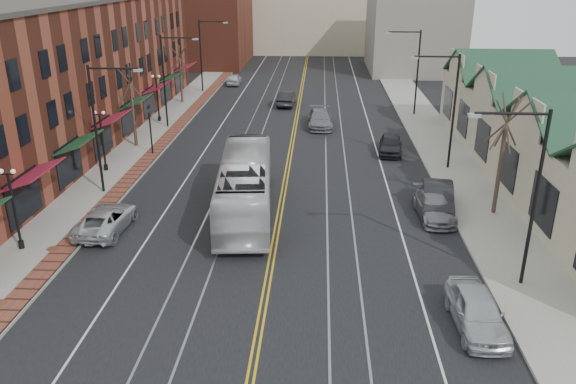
# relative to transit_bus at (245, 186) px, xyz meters

# --- Properties ---
(ground) EXTENTS (160.00, 160.00, 0.00)m
(ground) POSITION_rel_transit_bus_xyz_m (2.00, -13.48, -1.70)
(ground) COLOR black
(ground) RESTS_ON ground
(sidewalk_left) EXTENTS (4.00, 120.00, 0.15)m
(sidewalk_left) POSITION_rel_transit_bus_xyz_m (-10.00, 6.52, -1.62)
(sidewalk_left) COLOR gray
(sidewalk_left) RESTS_ON ground
(sidewalk_right) EXTENTS (4.00, 120.00, 0.15)m
(sidewalk_right) POSITION_rel_transit_bus_xyz_m (14.00, 6.52, -1.62)
(sidewalk_right) COLOR gray
(sidewalk_right) RESTS_ON ground
(building_left) EXTENTS (10.00, 50.00, 11.00)m
(building_left) POSITION_rel_transit_bus_xyz_m (-17.00, 13.52, 3.80)
(building_left) COLOR brown
(building_left) RESTS_ON ground
(building_right) EXTENTS (8.00, 36.00, 4.60)m
(building_right) POSITION_rel_transit_bus_xyz_m (20.00, 6.52, 0.60)
(building_right) COLOR #BBAB90
(building_right) RESTS_ON ground
(backdrop_left) EXTENTS (14.00, 18.00, 14.00)m
(backdrop_left) POSITION_rel_transit_bus_xyz_m (-14.00, 56.52, 5.30)
(backdrop_left) COLOR brown
(backdrop_left) RESTS_ON ground
(backdrop_mid) EXTENTS (22.00, 14.00, 9.00)m
(backdrop_mid) POSITION_rel_transit_bus_xyz_m (2.00, 71.52, 2.80)
(backdrop_mid) COLOR #BBAB90
(backdrop_mid) RESTS_ON ground
(backdrop_right) EXTENTS (12.00, 16.00, 11.00)m
(backdrop_right) POSITION_rel_transit_bus_xyz_m (17.00, 51.52, 3.80)
(backdrop_right) COLOR slate
(backdrop_right) RESTS_ON ground
(streetlight_l_1) EXTENTS (3.33, 0.25, 8.00)m
(streetlight_l_1) POSITION_rel_transit_bus_xyz_m (-9.05, 2.52, 3.33)
(streetlight_l_1) COLOR black
(streetlight_l_1) RESTS_ON sidewalk_left
(streetlight_l_2) EXTENTS (3.33, 0.25, 8.00)m
(streetlight_l_2) POSITION_rel_transit_bus_xyz_m (-9.05, 18.52, 3.33)
(streetlight_l_2) COLOR black
(streetlight_l_2) RESTS_ON sidewalk_left
(streetlight_l_3) EXTENTS (3.33, 0.25, 8.00)m
(streetlight_l_3) POSITION_rel_transit_bus_xyz_m (-9.05, 34.52, 3.33)
(streetlight_l_3) COLOR black
(streetlight_l_3) RESTS_ON sidewalk_left
(streetlight_r_0) EXTENTS (3.33, 0.25, 8.00)m
(streetlight_r_0) POSITION_rel_transit_bus_xyz_m (13.05, -7.48, 3.33)
(streetlight_r_0) COLOR black
(streetlight_r_0) RESTS_ON sidewalk_right
(streetlight_r_1) EXTENTS (3.33, 0.25, 8.00)m
(streetlight_r_1) POSITION_rel_transit_bus_xyz_m (13.05, 8.52, 3.33)
(streetlight_r_1) COLOR black
(streetlight_r_1) RESTS_ON sidewalk_right
(streetlight_r_2) EXTENTS (3.33, 0.25, 8.00)m
(streetlight_r_2) POSITION_rel_transit_bus_xyz_m (13.05, 24.52, 3.33)
(streetlight_r_2) COLOR black
(streetlight_r_2) RESTS_ON sidewalk_right
(lamppost_l_1) EXTENTS (0.84, 0.28, 4.27)m
(lamppost_l_1) POSITION_rel_transit_bus_xyz_m (-10.80, -5.48, 0.50)
(lamppost_l_1) COLOR black
(lamppost_l_1) RESTS_ON sidewalk_left
(lamppost_l_2) EXTENTS (0.84, 0.28, 4.27)m
(lamppost_l_2) POSITION_rel_transit_bus_xyz_m (-10.80, 6.52, 0.50)
(lamppost_l_2) COLOR black
(lamppost_l_2) RESTS_ON sidewalk_left
(lamppost_l_3) EXTENTS (0.84, 0.28, 4.27)m
(lamppost_l_3) POSITION_rel_transit_bus_xyz_m (-10.80, 20.52, 0.50)
(lamppost_l_3) COLOR black
(lamppost_l_3) RESTS_ON sidewalk_left
(tree_left_near) EXTENTS (1.78, 1.37, 6.48)m
(tree_left_near) POSITION_rel_transit_bus_xyz_m (-10.50, 12.52, 1.81)
(tree_left_near) COLOR #382B21
(tree_left_near) RESTS_ON sidewalk_left
(tree_left_far) EXTENTS (1.66, 1.28, 6.02)m
(tree_left_far) POSITION_rel_transit_bus_xyz_m (-10.50, 28.52, 1.58)
(tree_left_far) COLOR #382B21
(tree_left_far) RESTS_ON sidewalk_left
(tree_right_mid) EXTENTS (1.90, 1.46, 6.93)m
(tree_right_mid) POSITION_rel_transit_bus_xyz_m (14.50, 0.52, 2.05)
(tree_right_mid) COLOR #382B21
(tree_right_mid) RESTS_ON sidewalk_right
(manhole_mid) EXTENTS (0.60, 0.60, 0.02)m
(manhole_mid) POSITION_rel_transit_bus_xyz_m (-9.20, -10.48, -1.54)
(manhole_mid) COLOR #592D19
(manhole_mid) RESTS_ON sidewalk_left
(manhole_far) EXTENTS (0.60, 0.60, 0.02)m
(manhole_far) POSITION_rel_transit_bus_xyz_m (-9.20, -5.48, -1.54)
(manhole_far) COLOR #592D19
(manhole_far) RESTS_ON sidewalk_left
(traffic_signal) EXTENTS (0.18, 0.15, 3.80)m
(traffic_signal) POSITION_rel_transit_bus_xyz_m (-8.60, 10.52, 0.65)
(traffic_signal) COLOR black
(traffic_signal) RESTS_ON sidewalk_left
(transit_bus) EXTENTS (3.90, 12.40, 3.40)m
(transit_bus) POSITION_rel_transit_bus_xyz_m (0.00, 0.00, 0.00)
(transit_bus) COLOR silver
(transit_bus) RESTS_ON ground
(parked_suv) EXTENTS (2.45, 5.02, 1.37)m
(parked_suv) POSITION_rel_transit_bus_xyz_m (-7.30, -2.92, -1.01)
(parked_suv) COLOR silver
(parked_suv) RESTS_ON ground
(parked_car_a) EXTENTS (1.95, 4.54, 1.53)m
(parked_car_a) POSITION_rel_transit_bus_xyz_m (10.62, -10.84, -0.94)
(parked_car_a) COLOR #B8BBC0
(parked_car_a) RESTS_ON ground
(parked_car_b) EXTENTS (2.38, 5.12, 1.62)m
(parked_car_b) POSITION_rel_transit_bus_xyz_m (11.30, 0.97, -0.89)
(parked_car_b) COLOR black
(parked_car_b) RESTS_ON ground
(parked_car_c) EXTENTS (2.09, 4.72, 1.35)m
(parked_car_c) POSITION_rel_transit_bus_xyz_m (10.91, -0.08, -1.03)
(parked_car_c) COLOR slate
(parked_car_c) RESTS_ON ground
(parked_car_d) EXTENTS (2.28, 4.52, 1.48)m
(parked_car_d) POSITION_rel_transit_bus_xyz_m (9.79, 12.09, -0.96)
(parked_car_d) COLOR black
(parked_car_d) RESTS_ON ground
(distant_car_left) EXTENTS (1.82, 4.71, 1.53)m
(distant_car_left) POSITION_rel_transit_bus_xyz_m (0.71, 28.17, -0.93)
(distant_car_left) COLOR black
(distant_car_left) RESTS_ON ground
(distant_car_right) EXTENTS (2.29, 5.31, 1.52)m
(distant_car_right) POSITION_rel_transit_bus_xyz_m (4.27, 19.64, -0.94)
(distant_car_right) COLOR slate
(distant_car_right) RESTS_ON ground
(distant_car_far) EXTENTS (1.68, 4.07, 1.38)m
(distant_car_far) POSITION_rel_transit_bus_xyz_m (-6.50, 39.40, -1.01)
(distant_car_far) COLOR silver
(distant_car_far) RESTS_ON ground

